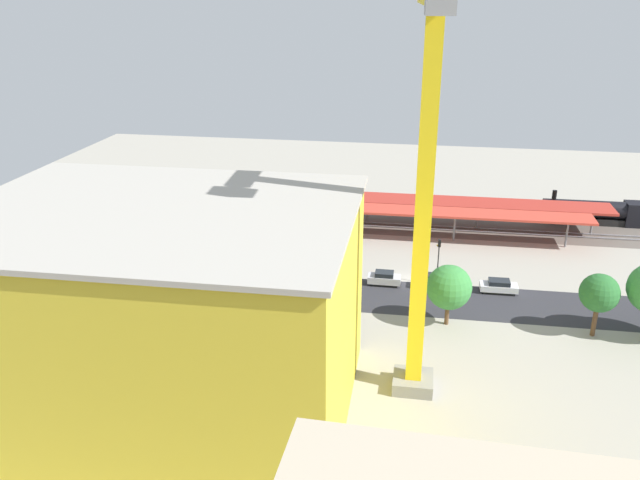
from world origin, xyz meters
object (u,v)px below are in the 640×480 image
Objects in this scene: parked_car_0 at (499,287)px; box_truck_0 at (245,299)px; parked_car_3 at (326,275)px; construction_building at (164,316)px; street_tree_0 at (449,287)px; tower_crane at (425,158)px; platform_canopy_near at (347,208)px; box_truck_1 at (157,294)px; street_tree_2 at (599,293)px; platform_canopy_far at (422,201)px; locomotive at (597,212)px; traffic_light at (439,255)px; parked_car_1 at (435,282)px; freight_coach_far at (274,200)px; parked_car_2 at (384,279)px; parked_car_4 at (268,271)px; box_truck_2 at (147,292)px; parked_car_5 at (224,266)px.

parked_car_0 is 0.46× the size of box_truck_0.
construction_building is (9.02, 28.00, 8.17)m from parked_car_3.
tower_crane is at bearing 71.22° from street_tree_0.
platform_canopy_near is at bearing -107.15° from box_truck_0.
street_tree_2 is at bearing -178.22° from box_truck_1.
parked_car_3 is at bearing -108.51° from construction_building.
locomotive is (-26.91, -5.35, -2.17)m from platform_canopy_far.
box_truck_0 is 24.09m from traffic_light.
platform_canopy_far reaches higher than parked_car_1.
locomotive is 0.47× the size of tower_crane.
street_tree_0 is at bearing 148.79° from parked_car_3.
parked_car_1 is 32.98m from box_truck_1.
platform_canopy_far is at bearing -90.02° from tower_crane.
box_truck_1 is at bearing 79.11° from freight_coach_far.
street_tree_0 reaches higher than parked_car_2.
box_truck_1 is (10.38, 10.36, 0.87)m from parked_car_4.
traffic_light is at bearing -84.04° from street_tree_0.
platform_canopy_far reaches higher than parked_car_3.
parked_car_1 is 19.14m from street_tree_2.
box_truck_2 is at bearing 33.31° from locomotive.
parked_car_2 is 0.41× the size of box_truck_0.
platform_canopy_far is 11.91× the size of parked_car_1.
tower_crane reaches higher than locomotive.
freight_coach_far reaches higher than box_truck_1.
street_tree_2 is at bearing 158.49° from parked_car_2.
platform_canopy_near is 40.41m from tower_crane.
freight_coach_far is at bearing -103.41° from box_truck_2.
street_tree_2 is 18.95m from traffic_light.
parked_car_3 is 0.50× the size of box_truck_1.
locomotive is 32.57m from parked_car_0.
box_truck_0 is (-5.79, 10.72, 0.95)m from parked_car_5.
street_tree_2 is at bearing -178.11° from box_truck_0.
parked_car_5 is 0.12× the size of tower_crane.
traffic_light is at bearing -161.54° from box_truck_2.
platform_canopy_far is 25.33m from parked_car_3.
locomotive reaches higher than parked_car_5.
street_tree_0 is (-7.43, 8.94, 3.64)m from parked_car_2.
tower_crane is 19.46m from street_tree_0.
box_truck_2 is (19.74, 26.35, -2.57)m from platform_canopy_near.
parked_car_5 is 12.22m from box_truck_0.
parked_car_0 is 29.29m from tower_crane.
parked_car_1 is at bearing -154.06° from box_truck_0.
platform_canopy_near is at bearing 158.15° from freight_coach_far.
street_tree_2 is at bearing 148.64° from traffic_light.
traffic_light is at bearing -175.89° from parked_car_3.
box_truck_2 is at bearing 61.38° from parked_car_5.
locomotive is 47.28m from parked_car_3.
parked_car_4 is (20.87, 0.13, -0.02)m from parked_car_1.
locomotive is 68.69m from box_truck_2.
parked_car_5 reaches higher than parked_car_3.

